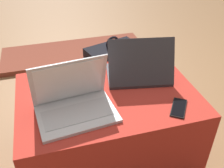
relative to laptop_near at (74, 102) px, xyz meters
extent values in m
plane|color=olive|center=(0.19, 0.10, -0.49)|extent=(14.00, 14.00, 0.00)
cube|color=maroon|center=(0.19, 0.10, -0.46)|extent=(0.90, 0.62, 0.05)
cube|color=#B22D23|center=(0.19, 0.10, -0.24)|extent=(0.93, 0.65, 0.38)
cube|color=silver|center=(0.00, -0.03, -0.05)|extent=(0.39, 0.29, 0.02)
cube|color=#B2B2B7|center=(0.00, -0.04, -0.04)|extent=(0.33, 0.17, 0.00)
cube|color=silver|center=(-0.01, 0.06, 0.08)|extent=(0.37, 0.11, 0.24)
cube|color=white|center=(-0.01, 0.06, 0.08)|extent=(0.33, 0.09, 0.22)
cube|color=#333338|center=(0.40, 0.21, -0.05)|extent=(0.39, 0.31, 0.02)
cube|color=#B2B2B7|center=(0.40, 0.22, -0.04)|extent=(0.33, 0.19, 0.00)
cube|color=#333338|center=(0.38, 0.14, 0.08)|extent=(0.36, 0.16, 0.24)
cube|color=#B23D93|center=(0.38, 0.14, 0.08)|extent=(0.32, 0.14, 0.21)
cube|color=black|center=(0.49, -0.12, -0.05)|extent=(0.14, 0.16, 0.01)
cube|color=black|center=(0.49, -0.12, -0.04)|extent=(0.12, 0.14, 0.00)
cube|color=black|center=(0.34, 0.55, -0.26)|extent=(0.39, 0.28, 0.46)
cube|color=black|center=(0.31, 0.65, -0.35)|extent=(0.29, 0.14, 0.21)
torus|color=black|center=(0.34, 0.55, 0.00)|extent=(0.10, 0.04, 0.10)
cube|color=brown|center=(0.19, 1.37, -0.46)|extent=(1.40, 0.50, 0.04)
camera|label=1|loc=(-0.09, -0.97, 0.77)|focal=42.00mm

